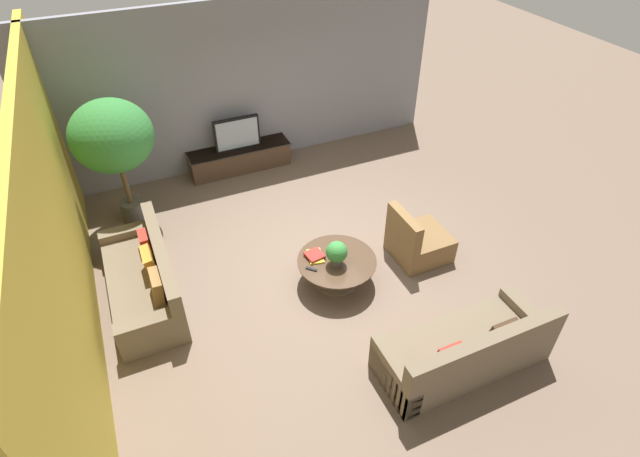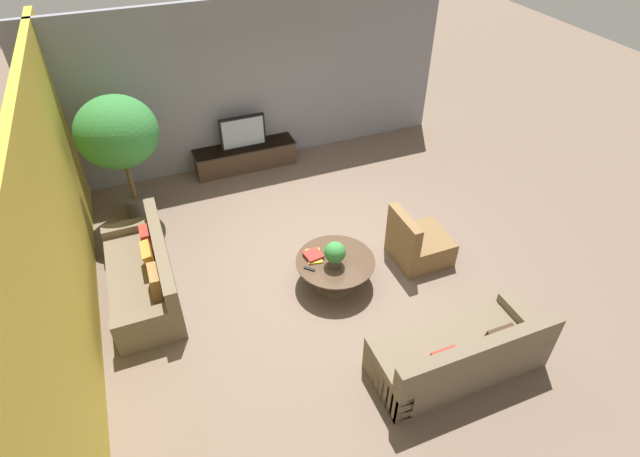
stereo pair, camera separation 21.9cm
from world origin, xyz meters
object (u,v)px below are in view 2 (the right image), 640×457
at_px(potted_palm_tall, 118,135).
at_px(potted_plant_tabletop, 335,253).
at_px(armchair_wicker, 418,244).
at_px(television, 243,132).
at_px(couch_near_entry, 460,355).
at_px(couch_by_wall, 145,276).
at_px(media_console, 245,156).
at_px(coffee_table, 335,267).

bearing_deg(potted_palm_tall, potted_plant_tabletop, -49.01).
bearing_deg(armchair_wicker, potted_palm_tall, 54.57).
bearing_deg(television, couch_near_entry, -78.12).
height_order(couch_by_wall, potted_palm_tall, potted_palm_tall).
height_order(media_console, potted_palm_tall, potted_palm_tall).
height_order(couch_by_wall, armchair_wicker, armchair_wicker).
xyz_separation_m(television, potted_plant_tabletop, (0.32, -3.57, -0.13)).
distance_m(television, couch_near_entry, 5.57).
bearing_deg(couch_by_wall, couch_near_entry, 50.41).
height_order(media_console, couch_by_wall, couch_by_wall).
distance_m(coffee_table, armchair_wicker, 1.34).
distance_m(coffee_table, potted_plant_tabletop, 0.33).
bearing_deg(television, potted_plant_tabletop, -84.80).
xyz_separation_m(media_console, armchair_wicker, (1.71, -3.50, 0.04)).
height_order(potted_palm_tall, potted_plant_tabletop, potted_palm_tall).
bearing_deg(potted_plant_tabletop, coffee_table, 57.92).
xyz_separation_m(media_console, potted_plant_tabletop, (0.32, -3.57, 0.38)).
distance_m(couch_near_entry, potted_plant_tabletop, 2.06).
distance_m(armchair_wicker, potted_palm_tall, 4.81).
xyz_separation_m(potted_palm_tall, potted_plant_tabletop, (2.40, -2.77, -0.90)).
bearing_deg(couch_by_wall, television, 141.28).
xyz_separation_m(couch_by_wall, couch_near_entry, (3.30, -2.73, -0.01)).
relative_size(coffee_table, armchair_wicker, 1.30).
bearing_deg(coffee_table, couch_by_wall, 162.27).
bearing_deg(coffee_table, television, 95.95).
distance_m(media_console, potted_plant_tabletop, 3.61).
bearing_deg(couch_by_wall, coffee_table, 72.27).
height_order(coffee_table, potted_plant_tabletop, potted_plant_tabletop).
relative_size(television, armchair_wicker, 0.98).
height_order(media_console, potted_plant_tabletop, potted_plant_tabletop).
xyz_separation_m(couch_near_entry, potted_palm_tall, (-3.22, 4.63, 1.23)).
distance_m(television, coffee_table, 3.55).
bearing_deg(potted_palm_tall, television, 21.09).
bearing_deg(media_console, potted_plant_tabletop, -84.81).
bearing_deg(television, coffee_table, -84.05).
bearing_deg(potted_plant_tabletop, media_console, 95.19).
distance_m(couch_by_wall, potted_palm_tall, 2.26).
height_order(couch_near_entry, potted_plant_tabletop, couch_near_entry).
height_order(coffee_table, potted_palm_tall, potted_palm_tall).
bearing_deg(couch_near_entry, potted_plant_tabletop, -66.28).
height_order(couch_near_entry, potted_palm_tall, potted_palm_tall).
xyz_separation_m(couch_by_wall, potted_plant_tabletop, (2.49, -0.87, 0.33)).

